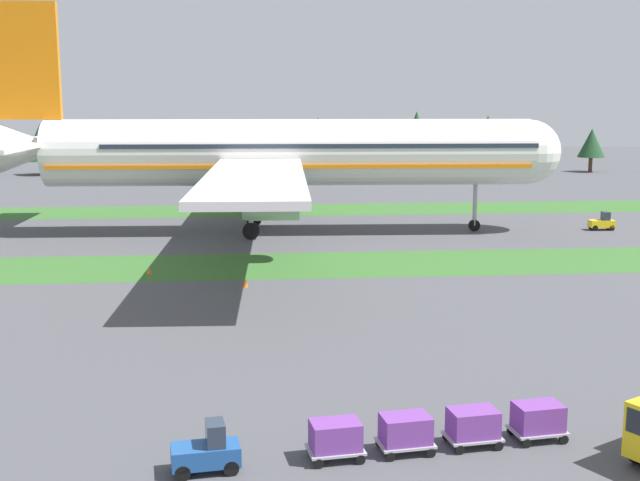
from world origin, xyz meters
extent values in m
cube|color=#336028|center=(0.00, 46.22, 0.00)|extent=(320.00, 10.92, 0.01)
cube|color=#336028|center=(0.00, 80.06, 0.00)|extent=(320.00, 10.92, 0.01)
cylinder|color=silver|center=(-1.07, 63.14, 8.34)|extent=(49.89, 8.89, 6.81)
sphere|color=silver|center=(23.73, 62.10, 8.34)|extent=(6.67, 6.67, 6.67)
cone|color=silver|center=(-28.28, 64.29, 8.85)|extent=(8.74, 6.82, 6.47)
cube|color=orange|center=(-1.07, 63.14, 7.15)|extent=(48.68, 8.98, 0.36)
cube|color=#283342|center=(1.96, 63.01, 9.19)|extent=(43.84, 8.70, 0.44)
cube|color=silver|center=(-3.25, 83.31, 7.66)|extent=(9.26, 33.60, 0.61)
cylinder|color=#A3A3A8|center=(-2.28, 78.27, 5.42)|extent=(5.00, 3.95, 3.75)
cube|color=silver|center=(-4.93, 43.23, 7.66)|extent=(9.26, 33.60, 0.61)
cylinder|color=#A3A3A8|center=(-3.54, 48.17, 5.42)|extent=(5.00, 3.95, 3.75)
cube|color=silver|center=(-27.34, 72.35, 9.36)|extent=(4.91, 12.28, 0.43)
cube|color=silver|center=(-28.02, 56.17, 9.36)|extent=(4.91, 12.28, 0.43)
cube|color=orange|center=(-27.68, 64.26, 17.54)|extent=(7.11, 1.03, 11.58)
cylinder|color=#A3A3A8|center=(18.29, 62.33, 3.96)|extent=(0.44, 0.44, 6.72)
cylinder|color=black|center=(18.29, 62.33, 0.60)|extent=(1.22, 0.47, 1.20)
cylinder|color=#A3A3A8|center=(-4.92, 67.39, 4.09)|extent=(0.44, 0.44, 6.47)
cylinder|color=black|center=(-4.92, 67.39, 0.85)|extent=(1.72, 0.67, 1.70)
cylinder|color=#A3A3A8|center=(-5.26, 59.23, 4.09)|extent=(0.44, 0.44, 6.47)
cylinder|color=black|center=(-5.26, 59.23, 0.85)|extent=(1.72, 0.67, 1.70)
cube|color=#1E4C8E|center=(-7.21, 7.64, 0.69)|extent=(2.75, 1.64, 0.77)
cube|color=#283342|center=(-6.83, 7.69, 1.52)|extent=(0.84, 1.18, 0.90)
cylinder|color=black|center=(-8.04, 6.97, 0.30)|extent=(0.62, 0.28, 0.60)
cylinder|color=black|center=(-8.19, 8.06, 0.30)|extent=(0.62, 0.28, 0.60)
cylinder|color=black|center=(-6.24, 7.21, 0.30)|extent=(0.62, 0.28, 0.60)
cylinder|color=black|center=(-6.39, 8.31, 0.30)|extent=(0.62, 0.28, 0.60)
cube|color=#A3A3A8|center=(-2.16, 8.32, 0.40)|extent=(2.38, 1.78, 0.10)
cube|color=#70388E|center=(-2.16, 8.32, 1.00)|extent=(2.09, 1.57, 1.10)
cylinder|color=black|center=(-2.90, 7.52, 0.20)|extent=(0.41, 0.17, 0.40)
cylinder|color=black|center=(-3.08, 8.89, 0.20)|extent=(0.41, 0.17, 0.40)
cylinder|color=black|center=(-1.24, 7.75, 0.20)|extent=(0.41, 0.17, 0.40)
cylinder|color=black|center=(-1.42, 9.11, 0.20)|extent=(0.41, 0.17, 0.40)
cube|color=#A3A3A8|center=(0.71, 8.71, 0.40)|extent=(2.38, 1.78, 0.10)
cube|color=#70388E|center=(0.71, 8.71, 1.00)|extent=(2.09, 1.57, 1.10)
cylinder|color=black|center=(-0.02, 7.91, 0.20)|extent=(0.41, 0.17, 0.40)
cylinder|color=black|center=(-0.21, 9.28, 0.20)|extent=(0.41, 0.17, 0.40)
cylinder|color=black|center=(1.64, 8.13, 0.20)|extent=(0.41, 0.17, 0.40)
cylinder|color=black|center=(1.45, 9.50, 0.20)|extent=(0.41, 0.17, 0.40)
cube|color=#A3A3A8|center=(3.59, 9.09, 0.40)|extent=(2.38, 1.78, 0.10)
cube|color=#70388E|center=(3.59, 9.09, 1.00)|extent=(2.09, 1.57, 1.10)
cylinder|color=black|center=(2.85, 8.30, 0.20)|extent=(0.41, 0.17, 0.40)
cylinder|color=black|center=(2.67, 9.66, 0.20)|extent=(0.41, 0.17, 0.40)
cylinder|color=black|center=(4.51, 8.52, 0.20)|extent=(0.41, 0.17, 0.40)
cylinder|color=black|center=(4.33, 9.89, 0.20)|extent=(0.41, 0.17, 0.40)
cube|color=#A3A3A8|center=(6.46, 9.48, 0.40)|extent=(2.38, 1.78, 0.10)
cube|color=#70388E|center=(6.46, 9.48, 1.00)|extent=(2.09, 1.57, 1.10)
cylinder|color=black|center=(5.73, 8.68, 0.20)|extent=(0.41, 0.17, 0.40)
cylinder|color=black|center=(5.54, 10.05, 0.20)|extent=(0.41, 0.17, 0.40)
cylinder|color=black|center=(7.38, 8.91, 0.20)|extent=(0.41, 0.17, 0.40)
cylinder|color=black|center=(7.20, 10.27, 0.20)|extent=(0.41, 0.17, 0.40)
cylinder|color=black|center=(9.61, 6.95, 0.48)|extent=(0.98, 0.73, 0.96)
cube|color=yellow|center=(31.97, 61.75, 0.69)|extent=(2.65, 1.41, 0.77)
cube|color=#283342|center=(32.36, 61.74, 1.52)|extent=(0.75, 1.12, 0.90)
cylinder|color=black|center=(31.03, 61.24, 0.30)|extent=(0.61, 0.23, 0.60)
cylinder|color=black|center=(31.08, 62.34, 0.30)|extent=(0.61, 0.23, 0.60)
cylinder|color=black|center=(32.85, 61.17, 0.30)|extent=(0.61, 0.23, 0.60)
cylinder|color=black|center=(32.90, 62.26, 0.30)|extent=(0.61, 0.23, 0.60)
cone|color=orange|center=(-5.79, 38.43, 0.34)|extent=(0.44, 0.44, 0.67)
cone|color=orange|center=(-13.50, 43.67, 0.26)|extent=(0.44, 0.44, 0.53)
cylinder|color=#4C3823|center=(-42.30, 129.72, 1.26)|extent=(0.70, 0.70, 2.53)
cone|color=#1E4223|center=(-42.30, 129.72, 5.83)|extent=(6.26, 6.26, 6.60)
cylinder|color=#4C3823|center=(-24.40, 126.66, 1.87)|extent=(0.70, 0.70, 3.74)
cone|color=#1E4223|center=(-24.40, 126.66, 6.31)|extent=(4.70, 4.70, 5.16)
cylinder|color=#4C3823|center=(-6.19, 127.07, 1.58)|extent=(0.70, 0.70, 3.17)
cone|color=#1E4223|center=(-6.19, 127.07, 6.64)|extent=(3.98, 3.98, 6.94)
cylinder|color=#4C3823|center=(7.14, 126.61, 1.94)|extent=(0.70, 0.70, 3.87)
cone|color=#1E4223|center=(7.14, 126.61, 7.06)|extent=(5.14, 5.14, 6.38)
cylinder|color=#4C3823|center=(25.10, 126.99, 1.41)|extent=(0.70, 0.70, 2.83)
cone|color=#1E4223|center=(25.10, 126.99, 7.06)|extent=(5.75, 5.75, 8.47)
cylinder|color=#4C3823|center=(38.67, 128.14, 1.46)|extent=(0.70, 0.70, 2.92)
cone|color=#1E4223|center=(38.67, 128.14, 6.70)|extent=(5.80, 5.80, 7.56)
cylinder|color=#4C3823|center=(58.11, 126.91, 1.38)|extent=(0.70, 0.70, 2.76)
cone|color=#1E4223|center=(58.11, 126.91, 5.40)|extent=(4.95, 4.95, 5.28)
camera|label=1|loc=(-5.41, -22.23, 14.22)|focal=46.43mm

